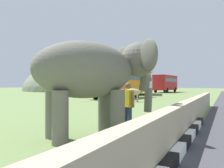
# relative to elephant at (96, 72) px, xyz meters

# --- Properties ---
(barrier_parapet) EXTENTS (28.00, 0.36, 1.00)m
(barrier_parapet) POSITION_rel_elephant_xyz_m (-1.76, -2.31, -1.47)
(barrier_parapet) COLOR tan
(barrier_parapet) RESTS_ON ground_plane
(elephant) EXTENTS (3.93, 3.67, 2.99)m
(elephant) POSITION_rel_elephant_xyz_m (0.00, 0.00, 0.00)
(elephant) COLOR #666559
(elephant) RESTS_ON ground_plane
(person_handler) EXTENTS (0.40, 0.61, 1.66)m
(person_handler) POSITION_rel_elephant_xyz_m (1.22, -0.54, -1.04)
(person_handler) COLOR navy
(person_handler) RESTS_ON ground_plane
(bus_orange) EXTENTS (8.89, 3.31, 3.50)m
(bus_orange) POSITION_rel_elephant_xyz_m (18.40, 7.78, 0.11)
(bus_orange) COLOR orange
(bus_orange) RESTS_ON ground_plane
(bus_white) EXTENTS (9.88, 4.76, 3.50)m
(bus_white) POSITION_rel_elephant_xyz_m (29.97, 8.62, 0.12)
(bus_white) COLOR silver
(bus_white) RESTS_ON ground_plane
(bus_red) EXTENTS (9.23, 3.10, 3.50)m
(bus_red) POSITION_rel_elephant_xyz_m (41.72, 7.63, 0.11)
(bus_red) COLOR #B21E1E
(bus_red) RESTS_ON ground_plane
(cow_near) EXTENTS (0.96, 1.93, 1.23)m
(cow_near) POSITION_rel_elephant_xyz_m (13.89, 4.23, -1.10)
(cow_near) COLOR tan
(cow_near) RESTS_ON ground_plane
(hill_east) EXTENTS (41.34, 33.07, 17.68)m
(hill_east) POSITION_rel_elephant_xyz_m (51.24, 31.14, -1.97)
(hill_east) COLOR slate
(hill_east) RESTS_ON ground_plane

